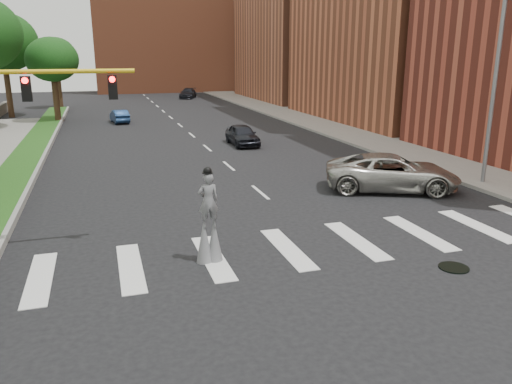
% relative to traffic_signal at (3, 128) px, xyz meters
% --- Properties ---
extents(ground_plane, '(160.00, 160.00, 0.00)m').
position_rel_traffic_signal_xyz_m(ground_plane, '(9.78, -3.00, -4.15)').
color(ground_plane, black).
rests_on(ground_plane, ground).
extents(grass_median, '(2.00, 60.00, 0.25)m').
position_rel_traffic_signal_xyz_m(grass_median, '(-1.72, 17.00, -4.03)').
color(grass_median, '#1B4614').
rests_on(grass_median, ground).
extents(median_curb, '(0.20, 60.00, 0.28)m').
position_rel_traffic_signal_xyz_m(median_curb, '(-0.67, 17.00, -4.01)').
color(median_curb, gray).
rests_on(median_curb, ground).
extents(sidewalk_right, '(5.00, 90.00, 0.18)m').
position_rel_traffic_signal_xyz_m(sidewalk_right, '(22.28, 22.00, -4.06)').
color(sidewalk_right, slate).
rests_on(sidewalk_right, ground).
extents(manhole, '(0.90, 0.90, 0.04)m').
position_rel_traffic_signal_xyz_m(manhole, '(12.78, -5.00, -4.13)').
color(manhole, black).
rests_on(manhole, ground).
extents(building_far, '(16.00, 22.00, 20.00)m').
position_rel_traffic_signal_xyz_m(building_far, '(31.78, 51.00, 5.85)').
color(building_far, '#9E563A').
rests_on(building_far, ground).
extents(building_backdrop, '(26.00, 14.00, 18.00)m').
position_rel_traffic_signal_xyz_m(building_backdrop, '(15.78, 75.00, 4.85)').
color(building_backdrop, '#A15132').
rests_on(building_backdrop, ground).
extents(streetlight, '(2.05, 0.20, 9.00)m').
position_rel_traffic_signal_xyz_m(streetlight, '(20.68, 3.00, 0.75)').
color(streetlight, slate).
rests_on(streetlight, ground).
extents(traffic_signal, '(5.30, 0.23, 6.20)m').
position_rel_traffic_signal_xyz_m(traffic_signal, '(0.00, 0.00, 0.00)').
color(traffic_signal, black).
rests_on(traffic_signal, ground).
extents(stilt_performer, '(0.84, 0.53, 3.05)m').
position_rel_traffic_signal_xyz_m(stilt_performer, '(5.78, -2.23, -2.94)').
color(stilt_performer, '#342214').
rests_on(stilt_performer, ground).
extents(suv_crossing, '(6.86, 5.12, 1.73)m').
position_rel_traffic_signal_xyz_m(suv_crossing, '(15.91, 3.52, -3.28)').
color(suv_crossing, '#A8A69F').
rests_on(suv_crossing, ground).
extents(car_near, '(1.74, 4.29, 1.46)m').
position_rel_traffic_signal_xyz_m(car_near, '(12.44, 17.47, -3.42)').
color(car_near, black).
rests_on(car_near, ground).
extents(car_mid, '(1.79, 3.88, 1.23)m').
position_rel_traffic_signal_xyz_m(car_mid, '(4.61, 32.44, -3.53)').
color(car_mid, navy).
rests_on(car_mid, ground).
extents(car_far, '(3.51, 5.20, 1.40)m').
position_rel_traffic_signal_xyz_m(car_far, '(15.45, 57.31, -3.45)').
color(car_far, black).
rests_on(car_far, ground).
extents(tree_5, '(6.81, 6.81, 10.35)m').
position_rel_traffic_signal_xyz_m(tree_5, '(-5.81, 40.01, 3.28)').
color(tree_5, '#342214').
rests_on(tree_5, ground).
extents(tree_6, '(4.76, 4.76, 7.83)m').
position_rel_traffic_signal_xyz_m(tree_6, '(-0.96, 34.28, 1.60)').
color(tree_6, '#342214').
rests_on(tree_6, ground).
extents(tree_7, '(4.45, 4.45, 8.21)m').
position_rel_traffic_signal_xyz_m(tree_7, '(-1.53, 48.13, 2.09)').
color(tree_7, '#342214').
rests_on(tree_7, ground).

